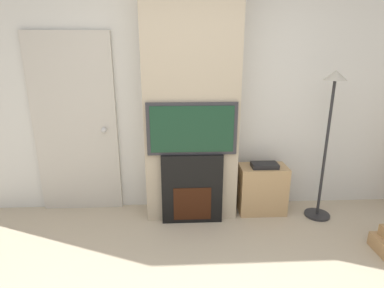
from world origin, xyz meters
TOP-DOWN VIEW (x-y plane):
  - wall_back at (0.00, 2.03)m, footprint 6.00×0.06m
  - chimney_breast at (0.00, 1.81)m, footprint 0.97×0.37m
  - fireplace at (0.00, 1.63)m, footprint 0.64×0.15m
  - television at (0.00, 1.62)m, footprint 0.91×0.07m
  - floor_lamp at (1.42, 1.64)m, footprint 0.27×0.27m
  - media_stand at (0.81, 1.78)m, footprint 0.53×0.30m
  - entry_door at (-1.27, 1.97)m, footprint 0.91×0.09m

SIDE VIEW (x-z plane):
  - media_stand at x=0.81m, z-range -0.02..0.59m
  - fireplace at x=0.00m, z-range 0.00..0.76m
  - entry_door at x=-1.27m, z-range 0.00..1.99m
  - television at x=0.00m, z-range 0.77..1.30m
  - floor_lamp at x=1.42m, z-range 0.27..1.88m
  - wall_back at x=0.00m, z-range 0.00..2.70m
  - chimney_breast at x=0.00m, z-range 0.00..2.70m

